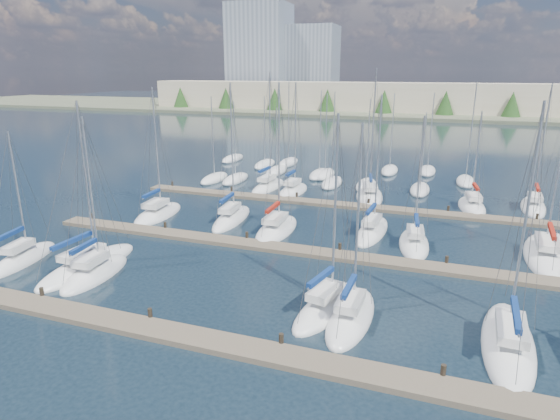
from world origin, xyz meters
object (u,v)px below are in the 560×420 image
(sailboat_b, at_px, (88,265))
(sailboat_m, at_px, (545,255))
(sailboat_n, at_px, (268,187))
(sailboat_j, at_px, (277,229))
(sailboat_r, at_px, (533,207))
(sailboat_f, at_px, (508,343))
(sailboat_q, at_px, (472,206))
(sailboat_e, at_px, (351,316))
(sailboat_l, at_px, (414,243))
(sailboat_a, at_px, (23,259))
(sailboat_h, at_px, (158,214))
(sailboat_o, at_px, (293,191))
(sailboat_i, at_px, (232,218))
(sailboat_p, at_px, (369,196))
(sailboat_d, at_px, (327,307))
(sailboat_c, at_px, (95,273))
(sailboat_k, at_px, (372,231))

(sailboat_b, height_order, sailboat_m, sailboat_m)
(sailboat_n, height_order, sailboat_j, sailboat_n)
(sailboat_r, height_order, sailboat_f, sailboat_r)
(sailboat_q, height_order, sailboat_e, sailboat_e)
(sailboat_l, bearing_deg, sailboat_a, -160.55)
(sailboat_a, height_order, sailboat_h, sailboat_h)
(sailboat_o, bearing_deg, sailboat_b, -104.01)
(sailboat_a, xyz_separation_m, sailboat_f, (33.52, -0.24, -0.01))
(sailboat_i, xyz_separation_m, sailboat_f, (22.91, -14.71, -0.02))
(sailboat_p, bearing_deg, sailboat_n, 169.33)
(sailboat_e, relative_size, sailboat_n, 0.83)
(sailboat_d, height_order, sailboat_p, sailboat_p)
(sailboat_d, height_order, sailboat_j, sailboat_j)
(sailboat_m, relative_size, sailboat_f, 1.03)
(sailboat_d, xyz_separation_m, sailboat_a, (-23.59, -0.44, -0.01))
(sailboat_n, distance_m, sailboat_f, 36.80)
(sailboat_n, bearing_deg, sailboat_c, -92.07)
(sailboat_o, distance_m, sailboat_l, 19.91)
(sailboat_q, bearing_deg, sailboat_j, -147.36)
(sailboat_q, bearing_deg, sailboat_p, 169.63)
(sailboat_f, bearing_deg, sailboat_h, 158.55)
(sailboat_k, xyz_separation_m, sailboat_a, (-24.01, -15.30, -0.01))
(sailboat_e, height_order, sailboat_j, sailboat_j)
(sailboat_m, relative_size, sailboat_j, 1.00)
(sailboat_c, bearing_deg, sailboat_p, 56.12)
(sailboat_i, bearing_deg, sailboat_j, -21.42)
(sailboat_i, height_order, sailboat_q, sailboat_i)
(sailboat_j, bearing_deg, sailboat_f, -37.79)
(sailboat_l, distance_m, sailboat_e, 13.80)
(sailboat_i, relative_size, sailboat_r, 1.01)
(sailboat_i, bearing_deg, sailboat_o, 74.45)
(sailboat_c, xyz_separation_m, sailboat_n, (2.47, 27.82, 0.01))
(sailboat_m, distance_m, sailboat_f, 15.07)
(sailboat_o, height_order, sailboat_p, sailboat_p)
(sailboat_q, relative_size, sailboat_k, 0.84)
(sailboat_o, height_order, sailboat_i, sailboat_i)
(sailboat_l, height_order, sailboat_n, sailboat_n)
(sailboat_k, relative_size, sailboat_f, 0.95)
(sailboat_k, relative_size, sailboat_a, 1.21)
(sailboat_o, height_order, sailboat_c, sailboat_o)
(sailboat_i, bearing_deg, sailboat_p, 44.35)
(sailboat_r, bearing_deg, sailboat_j, -140.99)
(sailboat_p, height_order, sailboat_r, sailboat_p)
(sailboat_k, bearing_deg, sailboat_c, -134.13)
(sailboat_d, bearing_deg, sailboat_i, 145.79)
(sailboat_r, distance_m, sailboat_a, 48.18)
(sailboat_o, xyz_separation_m, sailboat_l, (14.83, -13.29, -0.01))
(sailboat_q, xyz_separation_m, sailboat_b, (-27.15, -26.06, -0.00))
(sailboat_h, bearing_deg, sailboat_j, -7.10)
(sailboat_k, relative_size, sailboat_b, 1.00)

